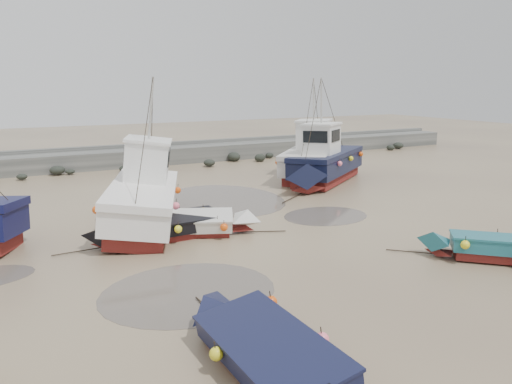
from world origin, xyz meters
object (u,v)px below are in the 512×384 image
(dinghy_6, at_px, (490,244))
(dinghy_5, at_px, (202,221))
(person, at_px, (135,232))
(cabin_boat_3, at_px, (314,156))
(cabin_boat_1, at_px, (141,194))
(dinghy_1, at_px, (264,342))
(cabin_boat_2, at_px, (324,161))
(dinghy_4, at_px, (160,226))

(dinghy_6, bearing_deg, dinghy_5, 89.12)
(dinghy_6, xyz_separation_m, person, (-9.96, 8.90, -0.56))
(cabin_boat_3, bearing_deg, cabin_boat_1, -111.50)
(dinghy_1, xyz_separation_m, cabin_boat_3, (13.36, 17.92, 0.80))
(dinghy_1, distance_m, cabin_boat_1, 12.22)
(cabin_boat_1, height_order, cabin_boat_3, same)
(dinghy_1, relative_size, cabin_boat_1, 0.61)
(dinghy_1, relative_size, dinghy_5, 1.21)
(cabin_boat_2, bearing_deg, cabin_boat_1, 71.85)
(dinghy_1, bearing_deg, person, 88.50)
(cabin_boat_2, height_order, cabin_boat_3, same)
(dinghy_4, xyz_separation_m, cabin_boat_1, (-0.02, 2.52, 0.78))
(dinghy_1, distance_m, cabin_boat_3, 22.36)
(dinghy_4, xyz_separation_m, person, (-0.62, 1.41, -0.54))
(dinghy_6, relative_size, person, 2.71)
(cabin_boat_1, bearing_deg, person, -98.10)
(cabin_boat_2, xyz_separation_m, person, (-12.66, -4.76, -1.34))
(dinghy_6, xyz_separation_m, cabin_boat_1, (-9.36, 10.01, 0.76))
(cabin_boat_3, bearing_deg, dinghy_1, -82.46)
(dinghy_4, bearing_deg, person, 20.56)
(person, bearing_deg, cabin_boat_2, -173.14)
(cabin_boat_3, bearing_deg, cabin_boat_2, -63.66)
(dinghy_6, bearing_deg, person, 91.23)
(dinghy_1, xyz_separation_m, dinghy_4, (0.65, 9.66, -0.00))
(dinghy_5, relative_size, person, 3.18)
(dinghy_4, bearing_deg, dinghy_5, -97.24)
(person, bearing_deg, cabin_boat_1, -132.08)
(cabin_boat_2, bearing_deg, dinghy_6, 133.83)
(dinghy_5, distance_m, person, 2.82)
(cabin_boat_1, xyz_separation_m, cabin_boat_3, (12.74, 5.74, 0.03))
(dinghy_6, bearing_deg, dinghy_4, 94.29)
(dinghy_6, distance_m, cabin_boat_1, 13.73)
(dinghy_5, bearing_deg, dinghy_4, -70.95)
(dinghy_5, distance_m, cabin_boat_2, 12.15)
(cabin_boat_1, relative_size, person, 6.32)
(cabin_boat_1, distance_m, cabin_boat_3, 13.97)
(dinghy_4, height_order, cabin_boat_1, cabin_boat_1)
(cabin_boat_1, bearing_deg, dinghy_4, -69.25)
(dinghy_5, bearing_deg, person, -100.51)
(dinghy_6, bearing_deg, cabin_boat_3, 30.94)
(dinghy_5, height_order, dinghy_6, same)
(cabin_boat_3, relative_size, person, 4.91)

